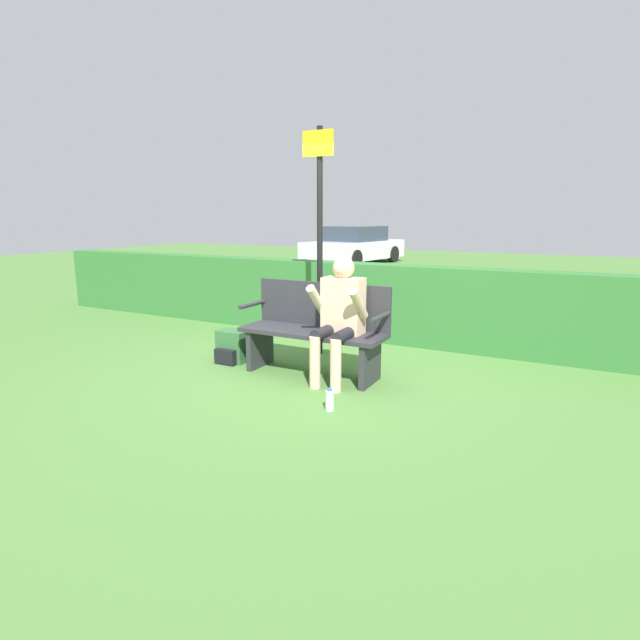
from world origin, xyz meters
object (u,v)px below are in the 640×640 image
backpack (232,347)px  signpost (319,228)px  parked_car (354,246)px  water_bottle (330,400)px  park_bench (315,329)px  person_seated (339,312)px

backpack → signpost: signpost is taller
backpack → parked_car: bearing=107.6°
water_bottle → parked_car: bearing=113.2°
backpack → parked_car: 12.71m
park_bench → water_bottle: (0.62, -0.88, -0.39)m
water_bottle → parked_car: 14.07m
person_seated → backpack: person_seated is taller
person_seated → backpack: 1.52m
person_seated → signpost: (-0.68, 0.85, 0.82)m
backpack → parked_car: parked_car is taller
person_seated → water_bottle: person_seated is taller
backpack → water_bottle: size_ratio=1.84×
water_bottle → signpost: signpost is taller
signpost → backpack: bearing=-132.5°
backpack → water_bottle: 1.88m
park_bench → person_seated: bearing=-18.1°
person_seated → parked_car: size_ratio=0.29×
person_seated → water_bottle: bearing=-70.0°
person_seated → signpost: bearing=128.7°
park_bench → person_seated: person_seated is taller
signpost → parked_car: signpost is taller
signpost → person_seated: bearing=-51.3°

